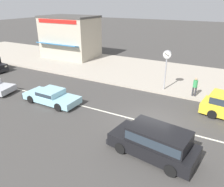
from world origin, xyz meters
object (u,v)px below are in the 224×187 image
(shopfront_mid_block, at_px, (70,37))
(sedan_pale_blue_5, at_px, (51,96))
(street_clock, at_px, (167,60))
(minivan_black_1, at_px, (155,141))
(pedestrian_near_clock, at_px, (195,86))

(shopfront_mid_block, bearing_deg, sedan_pale_blue_5, -57.76)
(shopfront_mid_block, bearing_deg, street_clock, -21.67)
(minivan_black_1, bearing_deg, sedan_pale_blue_5, 166.00)
(minivan_black_1, distance_m, pedestrian_near_clock, 8.38)
(sedan_pale_blue_5, xyz_separation_m, street_clock, (6.90, 6.41, 2.17))
(sedan_pale_blue_5, distance_m, street_clock, 9.66)
(shopfront_mid_block, bearing_deg, minivan_black_1, -40.98)
(sedan_pale_blue_5, height_order, shopfront_mid_block, shopfront_mid_block)
(sedan_pale_blue_5, bearing_deg, pedestrian_near_clock, 33.13)
(pedestrian_near_clock, distance_m, shopfront_mid_block, 18.25)
(street_clock, bearing_deg, sedan_pale_blue_5, -137.10)
(street_clock, distance_m, pedestrian_near_clock, 3.03)
(minivan_black_1, xyz_separation_m, street_clock, (-2.01, 8.63, 1.86))
(minivan_black_1, bearing_deg, shopfront_mid_block, 139.02)
(street_clock, height_order, pedestrian_near_clock, street_clock)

